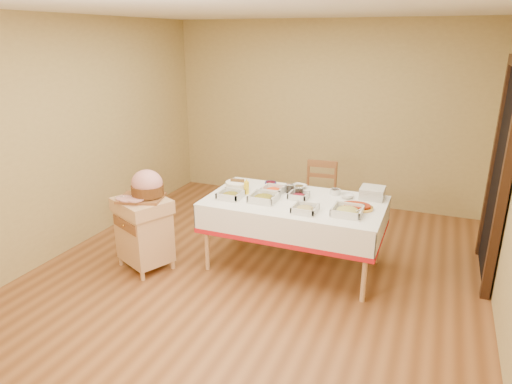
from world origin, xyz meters
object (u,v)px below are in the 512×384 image
(ham_on_board, at_px, (146,187))
(bread_basket, at_px, (237,186))
(dining_chair, at_px, (319,197))
(preserve_jar_right, at_px, (299,191))
(mustard_bottle, at_px, (247,187))
(preserve_jar_left, at_px, (290,188))
(brass_platter, at_px, (356,206))
(plate_stack, at_px, (372,193))
(butcher_cart, at_px, (144,229))
(dining_table, at_px, (294,215))

(ham_on_board, distance_m, bread_basket, 0.98)
(dining_chair, relative_size, preserve_jar_right, 7.72)
(ham_on_board, distance_m, mustard_bottle, 1.04)
(preserve_jar_left, xyz_separation_m, bread_basket, (-0.57, -0.13, -0.00))
(mustard_bottle, bearing_deg, preserve_jar_left, 26.75)
(mustard_bottle, bearing_deg, brass_platter, 0.42)
(ham_on_board, height_order, plate_stack, ham_on_board)
(plate_stack, bearing_deg, ham_on_board, -156.16)
(preserve_jar_left, bearing_deg, mustard_bottle, -153.25)
(ham_on_board, distance_m, preserve_jar_right, 1.59)
(bread_basket, distance_m, brass_platter, 1.32)
(preserve_jar_right, relative_size, mustard_bottle, 0.69)
(butcher_cart, xyz_separation_m, preserve_jar_left, (1.34, 0.82, 0.37))
(dining_table, bearing_deg, butcher_cart, -156.98)
(dining_chair, height_order, preserve_jar_right, dining_chair)
(dining_table, distance_m, mustard_bottle, 0.59)
(preserve_jar_right, distance_m, plate_stack, 0.76)
(dining_table, relative_size, dining_chair, 2.03)
(ham_on_board, relative_size, brass_platter, 1.40)
(butcher_cart, xyz_separation_m, brass_platter, (2.09, 0.62, 0.34))
(preserve_jar_left, height_order, preserve_jar_right, same)
(preserve_jar_left, relative_size, plate_stack, 0.48)
(dining_chair, bearing_deg, brass_platter, -58.30)
(bread_basket, bearing_deg, brass_platter, -3.36)
(ham_on_board, relative_size, plate_stack, 1.92)
(dining_chair, relative_size, ham_on_board, 1.93)
(dining_table, relative_size, ham_on_board, 3.91)
(butcher_cart, bearing_deg, ham_on_board, 38.03)
(mustard_bottle, bearing_deg, dining_chair, 61.99)
(butcher_cart, height_order, mustard_bottle, mustard_bottle)
(ham_on_board, distance_m, plate_stack, 2.34)
(preserve_jar_left, bearing_deg, brass_platter, -15.24)
(preserve_jar_left, height_order, bread_basket, preserve_jar_left)
(butcher_cart, relative_size, ham_on_board, 1.66)
(dining_table, relative_size, brass_platter, 5.48)
(ham_on_board, distance_m, preserve_jar_left, 1.52)
(plate_stack, bearing_deg, preserve_jar_left, -169.36)
(bread_basket, bearing_deg, dining_table, -6.37)
(preserve_jar_right, distance_m, mustard_bottle, 0.56)
(butcher_cart, xyz_separation_m, ham_on_board, (0.05, 0.04, 0.47))
(butcher_cart, relative_size, bread_basket, 3.00)
(butcher_cart, distance_m, brass_platter, 2.21)
(bread_basket, bearing_deg, mustard_bottle, -30.36)
(dining_chair, bearing_deg, ham_on_board, -131.52)
(ham_on_board, height_order, mustard_bottle, ham_on_board)
(brass_platter, bearing_deg, dining_table, 179.96)
(plate_stack, bearing_deg, butcher_cart, -155.81)
(bread_basket, bearing_deg, preserve_jar_left, 12.58)
(mustard_bottle, height_order, bread_basket, mustard_bottle)
(butcher_cart, distance_m, mustard_bottle, 1.17)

